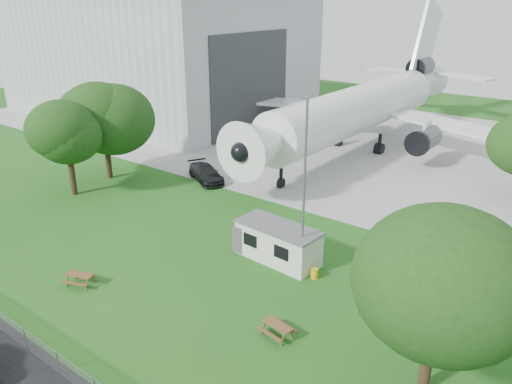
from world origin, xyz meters
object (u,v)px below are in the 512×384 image
Objects in this scene: picnic_east at (277,336)px; airliner at (364,105)px; picnic_west at (81,284)px; hangar at (158,51)px; site_cabin at (278,243)px.

airliner is at bearing 119.06° from picnic_east.
airliner reaches higher than picnic_west.
hangar reaches higher than airliner.
picnic_west is at bearing -155.86° from picnic_east.
airliner is 26.52× the size of picnic_west.
site_cabin is at bearing -33.79° from hangar.
picnic_west is 13.66m from picnic_east.
hangar is 61.71m from picnic_east.
picnic_west is at bearing -48.24° from hangar.
hangar is 54.35m from picnic_west.
picnic_west and picnic_east have the same top height.
picnic_east is (12.90, -36.34, -5.27)m from airliner.
hangar is at bearing 179.78° from airliner.
hangar is 53.52m from site_cabin.
hangar is 0.90× the size of airliner.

